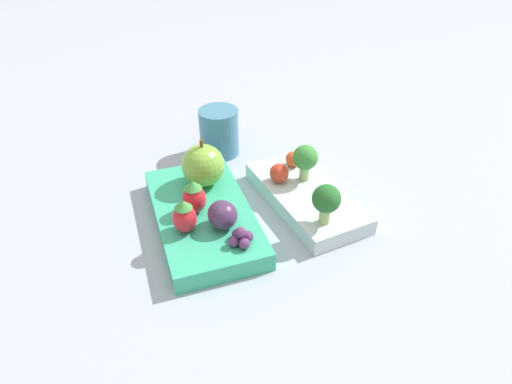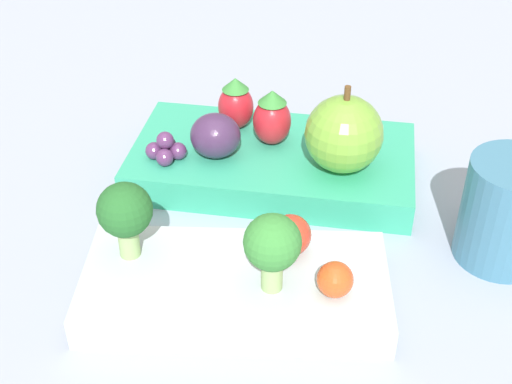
% 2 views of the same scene
% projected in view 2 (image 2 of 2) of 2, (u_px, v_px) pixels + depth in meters
% --- Properties ---
extents(ground_plane, '(4.00, 4.00, 0.00)m').
position_uv_depth(ground_plane, '(252.00, 237.00, 0.51)').
color(ground_plane, '#939EB2').
extents(bento_box_savoury, '(0.20, 0.10, 0.02)m').
position_uv_depth(bento_box_savoury, '(235.00, 288.00, 0.46)').
color(bento_box_savoury, silver).
rests_on(bento_box_savoury, ground_plane).
extents(bento_box_fruit, '(0.24, 0.15, 0.03)m').
position_uv_depth(bento_box_fruit, '(273.00, 162.00, 0.57)').
color(bento_box_fruit, '#33A87F').
rests_on(bento_box_fruit, ground_plane).
extents(broccoli_floret_0, '(0.04, 0.04, 0.05)m').
position_uv_depth(broccoli_floret_0, '(272.00, 245.00, 0.42)').
color(broccoli_floret_0, '#93B770').
rests_on(broccoli_floret_0, bento_box_savoury).
extents(broccoli_floret_1, '(0.04, 0.04, 0.05)m').
position_uv_depth(broccoli_floret_1, '(125.00, 212.00, 0.44)').
color(broccoli_floret_1, '#93B770').
rests_on(broccoli_floret_1, bento_box_savoury).
extents(cherry_tomato_0, '(0.03, 0.03, 0.03)m').
position_uv_depth(cherry_tomato_0, '(290.00, 235.00, 0.46)').
color(cherry_tomato_0, red).
rests_on(cherry_tomato_0, bento_box_savoury).
extents(cherry_tomato_1, '(0.02, 0.02, 0.02)m').
position_uv_depth(cherry_tomato_1, '(335.00, 280.00, 0.43)').
color(cherry_tomato_1, '#DB4C1E').
rests_on(cherry_tomato_1, bento_box_savoury).
extents(apple, '(0.06, 0.06, 0.07)m').
position_uv_depth(apple, '(344.00, 134.00, 0.53)').
color(apple, '#70A838').
rests_on(apple, bento_box_fruit).
extents(strawberry_0, '(0.03, 0.03, 0.04)m').
position_uv_depth(strawberry_0, '(236.00, 104.00, 0.58)').
color(strawberry_0, red).
rests_on(strawberry_0, bento_box_fruit).
extents(strawberry_1, '(0.03, 0.03, 0.05)m').
position_uv_depth(strawberry_1, '(272.00, 118.00, 0.56)').
color(strawberry_1, red).
rests_on(strawberry_1, bento_box_fruit).
extents(plum, '(0.04, 0.04, 0.04)m').
position_uv_depth(plum, '(215.00, 136.00, 0.55)').
color(plum, '#42284C').
rests_on(plum, bento_box_fruit).
extents(grape_cluster, '(0.03, 0.03, 0.02)m').
position_uv_depth(grape_cluster, '(166.00, 149.00, 0.55)').
color(grape_cluster, '#562D5B').
rests_on(grape_cluster, bento_box_fruit).
extents(drinking_cup, '(0.06, 0.06, 0.08)m').
position_uv_depth(drinking_cup, '(508.00, 212.00, 0.48)').
color(drinking_cup, teal).
rests_on(drinking_cup, ground_plane).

